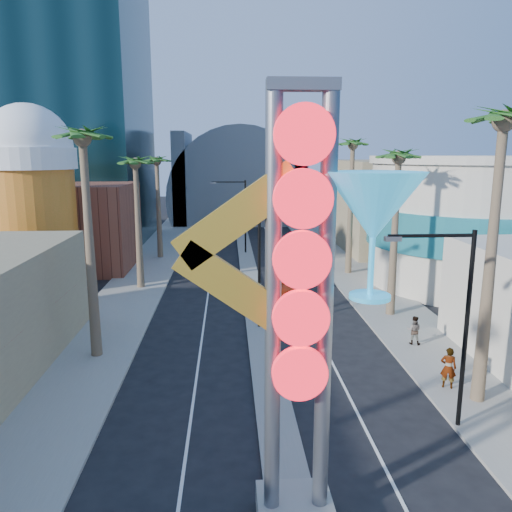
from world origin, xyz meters
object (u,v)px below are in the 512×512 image
at_px(red_pickup, 289,284).
at_px(pedestrian_a, 448,368).
at_px(neon_sign, 330,286).
at_px(pedestrian_b, 414,330).

height_order(red_pickup, pedestrian_a, pedestrian_a).
bearing_deg(red_pickup, neon_sign, -87.48).
relative_size(red_pickup, pedestrian_b, 3.67).
bearing_deg(red_pickup, pedestrian_b, -55.18).
xyz_separation_m(neon_sign, pedestrian_b, (7.75, 13.59, -6.34)).
distance_m(red_pickup, pedestrian_a, 17.25).
height_order(pedestrian_a, pedestrian_b, pedestrian_a).
bearing_deg(pedestrian_a, pedestrian_b, -72.50).
relative_size(neon_sign, red_pickup, 2.08).
bearing_deg(pedestrian_b, neon_sign, 83.42).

